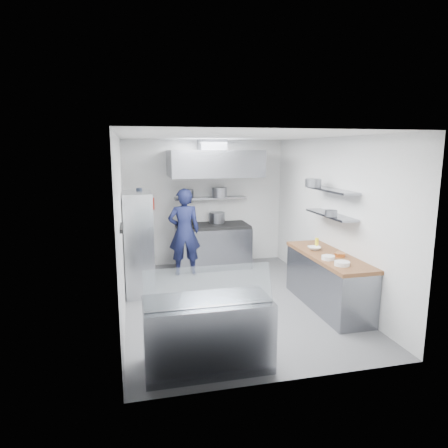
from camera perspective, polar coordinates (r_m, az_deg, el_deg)
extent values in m
plane|color=#49494B|center=(7.06, 1.14, -10.91)|extent=(5.00, 5.00, 0.00)
plane|color=silver|center=(6.57, 1.23, 12.45)|extent=(5.00, 5.00, 0.00)
cube|color=white|center=(9.08, -2.76, 3.09)|extent=(3.60, 2.80, 0.02)
cube|color=white|center=(4.36, 9.46, -5.40)|extent=(3.60, 2.80, 0.02)
cube|color=white|center=(6.47, -14.45, -0.33)|extent=(2.80, 5.00, 0.02)
cube|color=white|center=(7.33, 14.95, 0.91)|extent=(2.80, 5.00, 0.02)
cube|color=gray|center=(8.89, -1.60, -3.30)|extent=(1.60, 0.80, 0.90)
cube|color=black|center=(8.79, -1.61, -0.26)|extent=(1.57, 0.78, 0.06)
cylinder|color=slate|center=(8.92, -5.29, 0.70)|extent=(0.25, 0.25, 0.20)
cylinder|color=slate|center=(8.97, -1.03, 0.93)|extent=(0.36, 0.36, 0.24)
cube|color=gray|center=(8.93, -1.95, 3.74)|extent=(1.60, 0.30, 0.04)
cylinder|color=slate|center=(8.87, -5.21, 4.37)|extent=(0.26, 0.26, 0.18)
cylinder|color=slate|center=(8.83, -0.64, 4.51)|extent=(0.32, 0.32, 0.22)
cube|color=gray|center=(8.47, -1.42, 8.66)|extent=(1.90, 1.15, 0.55)
cube|color=slate|center=(8.68, -1.74, 11.21)|extent=(0.55, 0.55, 0.24)
cube|color=red|center=(8.88, -10.65, 2.87)|extent=(0.22, 0.10, 0.26)
imported|color=#13183B|center=(8.29, -5.70, -1.14)|extent=(0.68, 0.47, 1.81)
cube|color=silver|center=(7.36, -12.07, -2.69)|extent=(0.50, 0.90, 1.85)
cube|color=white|center=(7.53, -12.07, -3.37)|extent=(0.15, 0.19, 0.17)
cube|color=yellow|center=(7.95, -12.30, 1.04)|extent=(0.13, 0.17, 0.15)
cylinder|color=black|center=(7.52, -12.01, 4.36)|extent=(0.11, 0.11, 0.18)
cube|color=black|center=(5.56, -14.41, -0.52)|extent=(0.04, 0.55, 0.05)
cube|color=gray|center=(6.90, 14.55, -8.07)|extent=(0.62, 2.00, 0.84)
cube|color=brown|center=(6.77, 14.73, -4.46)|extent=(0.65, 2.04, 0.06)
cylinder|color=white|center=(6.18, 16.50, -5.43)|extent=(0.23, 0.23, 0.06)
cylinder|color=white|center=(6.44, 14.66, -4.67)|extent=(0.21, 0.21, 0.06)
cylinder|color=orange|center=(6.67, 16.21, -4.23)|extent=(0.17, 0.17, 0.06)
cylinder|color=yellow|center=(7.11, 13.11, -2.67)|extent=(0.06, 0.06, 0.18)
imported|color=white|center=(7.00, 12.75, -3.39)|extent=(0.27, 0.27, 0.05)
cube|color=gray|center=(6.97, 14.99, 1.26)|extent=(0.30, 1.30, 0.04)
cube|color=gray|center=(6.92, 15.15, 4.69)|extent=(0.30, 1.30, 0.04)
cylinder|color=slate|center=(6.70, 15.04, 1.49)|extent=(0.20, 0.20, 0.10)
cylinder|color=slate|center=(7.22, 12.62, 5.76)|extent=(0.28, 0.28, 0.14)
cube|color=gray|center=(4.93, -2.37, -15.43)|extent=(1.50, 0.70, 0.85)
cube|color=silver|center=(4.58, -2.14, -8.81)|extent=(1.47, 0.19, 0.42)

